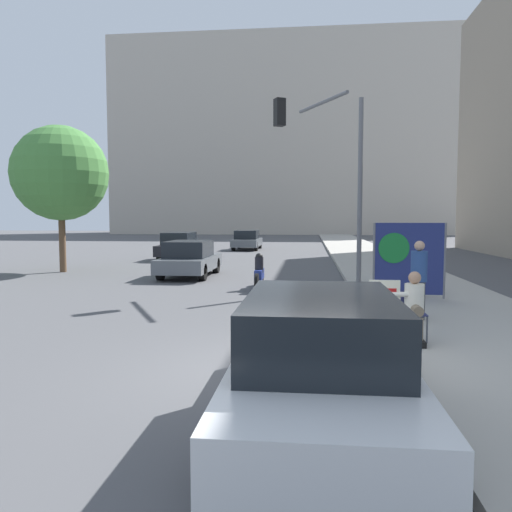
{
  "coord_description": "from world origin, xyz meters",
  "views": [
    {
      "loc": [
        0.44,
        -7.27,
        2.33
      ],
      "look_at": [
        -0.65,
        3.02,
        1.54
      ],
      "focal_mm": 35.0,
      "sensor_mm": 36.0,
      "label": 1
    }
  ],
  "objects_px": {
    "car_on_road_nearest": "(190,259)",
    "car_on_road_midblock": "(180,246)",
    "seated_protester": "(414,304)",
    "protest_banner": "(408,259)",
    "jogger_on_sidewalk": "(419,280)",
    "car_on_road_distant": "(247,240)",
    "traffic_light_pole": "(332,157)",
    "parked_car_curbside": "(320,360)",
    "motorcycle_on_road": "(259,273)",
    "street_tree_near_curb": "(60,173)"
  },
  "relations": [
    {
      "from": "car_on_road_midblock",
      "to": "parked_car_curbside",
      "type": "bearing_deg",
      "value": -71.35
    },
    {
      "from": "seated_protester",
      "to": "car_on_road_distant",
      "type": "distance_m",
      "value": 28.07
    },
    {
      "from": "traffic_light_pole",
      "to": "car_on_road_distant",
      "type": "relative_size",
      "value": 1.36
    },
    {
      "from": "car_on_road_distant",
      "to": "motorcycle_on_road",
      "type": "distance_m",
      "value": 20.29
    },
    {
      "from": "seated_protester",
      "to": "protest_banner",
      "type": "height_order",
      "value": "protest_banner"
    },
    {
      "from": "seated_protester",
      "to": "street_tree_near_curb",
      "type": "relative_size",
      "value": 0.2
    },
    {
      "from": "car_on_road_distant",
      "to": "jogger_on_sidewalk",
      "type": "bearing_deg",
      "value": -74.91
    },
    {
      "from": "jogger_on_sidewalk",
      "to": "car_on_road_midblock",
      "type": "distance_m",
      "value": 19.12
    },
    {
      "from": "seated_protester",
      "to": "car_on_road_distant",
      "type": "xyz_separation_m",
      "value": [
        -6.35,
        27.34,
        -0.11
      ]
    },
    {
      "from": "seated_protester",
      "to": "motorcycle_on_road",
      "type": "height_order",
      "value": "seated_protester"
    },
    {
      "from": "seated_protester",
      "to": "motorcycle_on_road",
      "type": "relative_size",
      "value": 0.55
    },
    {
      "from": "traffic_light_pole",
      "to": "car_on_road_nearest",
      "type": "relative_size",
      "value": 1.43
    },
    {
      "from": "protest_banner",
      "to": "street_tree_near_curb",
      "type": "relative_size",
      "value": 0.33
    },
    {
      "from": "street_tree_near_curb",
      "to": "car_on_road_midblock",
      "type": "bearing_deg",
      "value": 64.8
    },
    {
      "from": "car_on_road_midblock",
      "to": "street_tree_near_curb",
      "type": "xyz_separation_m",
      "value": [
        -3.3,
        -7.01,
        3.46
      ]
    },
    {
      "from": "jogger_on_sidewalk",
      "to": "car_on_road_distant",
      "type": "xyz_separation_m",
      "value": [
        -6.85,
        25.4,
        -0.3
      ]
    },
    {
      "from": "protest_banner",
      "to": "jogger_on_sidewalk",
      "type": "bearing_deg",
      "value": -96.71
    },
    {
      "from": "traffic_light_pole",
      "to": "parked_car_curbside",
      "type": "distance_m",
      "value": 11.72
    },
    {
      "from": "seated_protester",
      "to": "traffic_light_pole",
      "type": "xyz_separation_m",
      "value": [
        -1.09,
        7.77,
        3.49
      ]
    },
    {
      "from": "car_on_road_nearest",
      "to": "street_tree_near_curb",
      "type": "distance_m",
      "value": 6.88
    },
    {
      "from": "motorcycle_on_road",
      "to": "protest_banner",
      "type": "bearing_deg",
      "value": -29.36
    },
    {
      "from": "car_on_road_distant",
      "to": "parked_car_curbside",
      "type": "bearing_deg",
      "value": -81.39
    },
    {
      "from": "car_on_road_nearest",
      "to": "street_tree_near_curb",
      "type": "bearing_deg",
      "value": 169.68
    },
    {
      "from": "jogger_on_sidewalk",
      "to": "traffic_light_pole",
      "type": "xyz_separation_m",
      "value": [
        -1.59,
        5.83,
        3.29
      ]
    },
    {
      "from": "street_tree_near_curb",
      "to": "car_on_road_nearest",
      "type": "bearing_deg",
      "value": -10.32
    },
    {
      "from": "traffic_light_pole",
      "to": "jogger_on_sidewalk",
      "type": "bearing_deg",
      "value": -74.75
    },
    {
      "from": "car_on_road_midblock",
      "to": "street_tree_near_curb",
      "type": "bearing_deg",
      "value": -115.2
    },
    {
      "from": "motorcycle_on_road",
      "to": "street_tree_near_curb",
      "type": "bearing_deg",
      "value": 154.74
    },
    {
      "from": "parked_car_curbside",
      "to": "car_on_road_nearest",
      "type": "xyz_separation_m",
      "value": [
        -4.85,
        13.8,
        -0.03
      ]
    },
    {
      "from": "protest_banner",
      "to": "car_on_road_nearest",
      "type": "height_order",
      "value": "protest_banner"
    },
    {
      "from": "protest_banner",
      "to": "parked_car_curbside",
      "type": "relative_size",
      "value": 0.43
    },
    {
      "from": "parked_car_curbside",
      "to": "car_on_road_distant",
      "type": "xyz_separation_m",
      "value": [
        -4.65,
        30.72,
        -0.03
      ]
    },
    {
      "from": "seated_protester",
      "to": "traffic_light_pole",
      "type": "height_order",
      "value": "traffic_light_pole"
    },
    {
      "from": "jogger_on_sidewalk",
      "to": "protest_banner",
      "type": "height_order",
      "value": "protest_banner"
    },
    {
      "from": "car_on_road_midblock",
      "to": "seated_protester",
      "type": "bearing_deg",
      "value": -63.83
    },
    {
      "from": "traffic_light_pole",
      "to": "motorcycle_on_road",
      "type": "xyz_separation_m",
      "value": [
        -2.36,
        -0.5,
        -3.79
      ]
    },
    {
      "from": "car_on_road_nearest",
      "to": "car_on_road_midblock",
      "type": "bearing_deg",
      "value": 107.44
    },
    {
      "from": "car_on_road_distant",
      "to": "street_tree_near_curb",
      "type": "relative_size",
      "value": 0.73
    },
    {
      "from": "jogger_on_sidewalk",
      "to": "traffic_light_pole",
      "type": "bearing_deg",
      "value": -88.68
    },
    {
      "from": "car_on_road_midblock",
      "to": "car_on_road_nearest",
      "type": "bearing_deg",
      "value": -72.56
    },
    {
      "from": "car_on_road_midblock",
      "to": "street_tree_near_curb",
      "type": "height_order",
      "value": "street_tree_near_curb"
    },
    {
      "from": "traffic_light_pole",
      "to": "car_on_road_midblock",
      "type": "height_order",
      "value": "traffic_light_pole"
    },
    {
      "from": "traffic_light_pole",
      "to": "street_tree_near_curb",
      "type": "xyz_separation_m",
      "value": [
        -11.29,
        3.71,
        -0.09
      ]
    },
    {
      "from": "protest_banner",
      "to": "traffic_light_pole",
      "type": "height_order",
      "value": "traffic_light_pole"
    },
    {
      "from": "traffic_light_pole",
      "to": "motorcycle_on_road",
      "type": "relative_size",
      "value": 2.77
    },
    {
      "from": "seated_protester",
      "to": "protest_banner",
      "type": "bearing_deg",
      "value": 82.17
    },
    {
      "from": "parked_car_curbside",
      "to": "car_on_road_midblock",
      "type": "relative_size",
      "value": 1.09
    },
    {
      "from": "parked_car_curbside",
      "to": "motorcycle_on_road",
      "type": "xyz_separation_m",
      "value": [
        -1.75,
        10.65,
        -0.22
      ]
    },
    {
      "from": "car_on_road_nearest",
      "to": "street_tree_near_curb",
      "type": "height_order",
      "value": "street_tree_near_curb"
    },
    {
      "from": "jogger_on_sidewalk",
      "to": "parked_car_curbside",
      "type": "height_order",
      "value": "jogger_on_sidewalk"
    }
  ]
}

